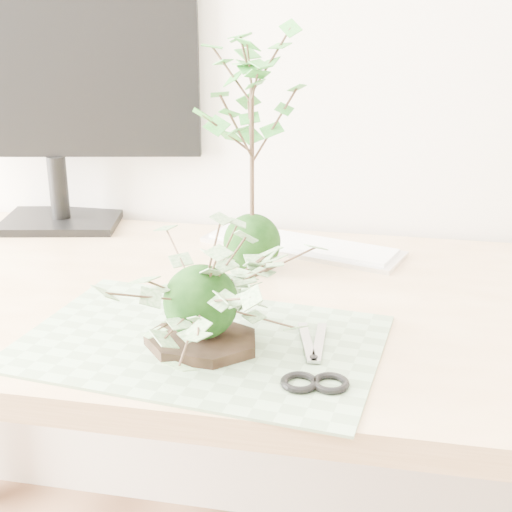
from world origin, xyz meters
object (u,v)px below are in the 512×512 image
at_px(maple_kokedama, 252,101).
at_px(desk, 230,343).
at_px(ivy_kokedama, 200,269).
at_px(monitor, 50,78).
at_px(keyboard, 301,245).

bearing_deg(maple_kokedama, desk, -96.51).
relative_size(ivy_kokedama, monitor, 0.50).
xyz_separation_m(desk, ivy_kokedama, (0.01, -0.19, 0.20)).
distance_m(ivy_kokedama, monitor, 0.68).
relative_size(ivy_kokedama, maple_kokedama, 0.71).
bearing_deg(maple_kokedama, ivy_kokedama, -91.01).
xyz_separation_m(desk, monitor, (-0.43, 0.30, 0.39)).
distance_m(ivy_kokedama, keyboard, 0.45).
relative_size(desk, monitor, 2.76).
height_order(keyboard, monitor, monitor).
bearing_deg(maple_kokedama, keyboard, 60.75).
height_order(desk, keyboard, keyboard).
distance_m(keyboard, monitor, 0.59).
bearing_deg(ivy_kokedama, monitor, 131.45).
relative_size(maple_kokedama, keyboard, 1.04).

